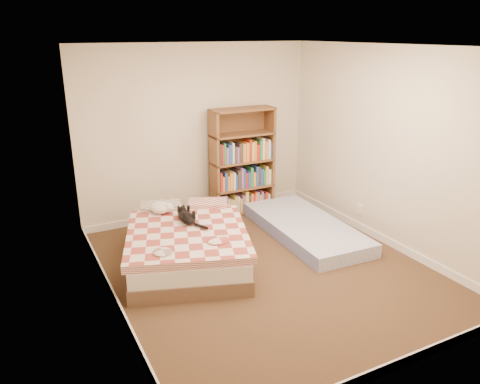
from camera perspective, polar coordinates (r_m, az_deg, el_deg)
name	(u,v)px	position (r m, az deg, el deg)	size (l,w,h in m)	color
room	(268,171)	(5.12, 3.39, 2.60)	(3.51, 4.01, 2.51)	#41261C
bed	(186,243)	(5.70, -6.55, -6.16)	(1.83, 2.19, 0.50)	brown
bookshelf	(241,175)	(7.06, 0.18, 2.05)	(0.96, 0.33, 1.59)	brown
floor_mattress	(305,228)	(6.48, 7.94, -4.34)	(0.91, 2.03, 0.18)	#7786C7
black_cat	(186,216)	(5.72, -6.62, -2.95)	(0.22, 0.63, 0.14)	black
white_dog	(161,207)	(6.03, -9.56, -1.85)	(0.30, 0.31, 0.14)	white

